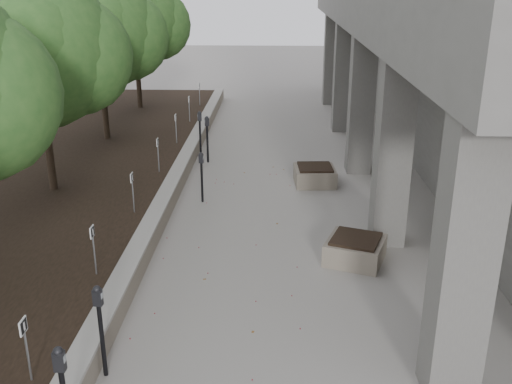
# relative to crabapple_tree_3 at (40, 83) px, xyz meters

# --- Properties ---
(retaining_wall) EXTENTS (0.39, 26.00, 0.50)m
(retaining_wall) POSITION_rel_crabapple_tree_3_xyz_m (2.97, 1.00, -2.87)
(retaining_wall) COLOR gray
(retaining_wall) RESTS_ON ground
(planting_bed) EXTENTS (7.00, 26.00, 0.40)m
(planting_bed) POSITION_rel_crabapple_tree_3_xyz_m (-0.70, 1.00, -2.92)
(planting_bed) COLOR black
(planting_bed) RESTS_ON ground
(crabapple_tree_3) EXTENTS (4.60, 4.00, 5.44)m
(crabapple_tree_3) POSITION_rel_crabapple_tree_3_xyz_m (0.00, 0.00, 0.00)
(crabapple_tree_3) COLOR #2B5721
(crabapple_tree_3) RESTS_ON planting_bed
(crabapple_tree_4) EXTENTS (4.60, 4.00, 5.44)m
(crabapple_tree_4) POSITION_rel_crabapple_tree_3_xyz_m (0.00, 5.00, 0.00)
(crabapple_tree_4) COLOR #2B5721
(crabapple_tree_4) RESTS_ON planting_bed
(crabapple_tree_5) EXTENTS (4.60, 4.00, 5.44)m
(crabapple_tree_5) POSITION_rel_crabapple_tree_3_xyz_m (0.00, 10.00, 0.00)
(crabapple_tree_5) COLOR #2B5721
(crabapple_tree_5) RESTS_ON planting_bed
(parking_sign_2) EXTENTS (0.04, 0.22, 0.96)m
(parking_sign_2) POSITION_rel_crabapple_tree_3_xyz_m (2.45, -7.50, -2.24)
(parking_sign_2) COLOR black
(parking_sign_2) RESTS_ON planting_bed
(parking_sign_3) EXTENTS (0.04, 0.22, 0.96)m
(parking_sign_3) POSITION_rel_crabapple_tree_3_xyz_m (2.45, -4.50, -2.24)
(parking_sign_3) COLOR black
(parking_sign_3) RESTS_ON planting_bed
(parking_sign_4) EXTENTS (0.04, 0.22, 0.96)m
(parking_sign_4) POSITION_rel_crabapple_tree_3_xyz_m (2.45, -1.50, -2.24)
(parking_sign_4) COLOR black
(parking_sign_4) RESTS_ON planting_bed
(parking_sign_5) EXTENTS (0.04, 0.22, 0.96)m
(parking_sign_5) POSITION_rel_crabapple_tree_3_xyz_m (2.45, 1.50, -2.24)
(parking_sign_5) COLOR black
(parking_sign_5) RESTS_ON planting_bed
(parking_sign_6) EXTENTS (0.04, 0.22, 0.96)m
(parking_sign_6) POSITION_rel_crabapple_tree_3_xyz_m (2.45, 4.50, -2.24)
(parking_sign_6) COLOR black
(parking_sign_6) RESTS_ON planting_bed
(parking_sign_7) EXTENTS (0.04, 0.22, 0.96)m
(parking_sign_7) POSITION_rel_crabapple_tree_3_xyz_m (2.45, 7.50, -2.24)
(parking_sign_7) COLOR black
(parking_sign_7) RESTS_ON planting_bed
(parking_sign_8) EXTENTS (0.04, 0.22, 0.96)m
(parking_sign_8) POSITION_rel_crabapple_tree_3_xyz_m (2.45, 10.50, -2.24)
(parking_sign_8) COLOR black
(parking_sign_8) RESTS_ON planting_bed
(parking_meter_2) EXTENTS (0.16, 0.12, 1.50)m
(parking_meter_2) POSITION_rel_crabapple_tree_3_xyz_m (3.25, -6.85, -2.37)
(parking_meter_2) COLOR black
(parking_meter_2) RESTS_ON ground
(parking_meter_3) EXTENTS (0.15, 0.12, 1.35)m
(parking_meter_3) POSITION_rel_crabapple_tree_3_xyz_m (3.82, 0.23, -2.45)
(parking_meter_3) COLOR black
(parking_meter_3) RESTS_ON ground
(parking_meter_4) EXTENTS (0.18, 0.15, 1.49)m
(parking_meter_4) POSITION_rel_crabapple_tree_3_xyz_m (3.57, 3.68, -2.37)
(parking_meter_4) COLOR black
(parking_meter_4) RESTS_ON ground
(parking_meter_5) EXTENTS (0.17, 0.14, 1.49)m
(parking_meter_5) POSITION_rel_crabapple_tree_3_xyz_m (3.25, 4.39, -2.38)
(parking_meter_5) COLOR black
(parking_meter_5) RESTS_ON ground
(planter_front) EXTENTS (1.43, 1.43, 0.52)m
(planter_front) POSITION_rel_crabapple_tree_3_xyz_m (7.39, -3.00, -2.86)
(planter_front) COLOR gray
(planter_front) RESTS_ON ground
(planter_back) EXTENTS (1.19, 1.19, 0.52)m
(planter_back) POSITION_rel_crabapple_tree_3_xyz_m (6.84, 1.76, -2.86)
(planter_back) COLOR gray
(planter_back) RESTS_ON ground
(berry_scatter) EXTENTS (3.30, 14.10, 0.02)m
(berry_scatter) POSITION_rel_crabapple_tree_3_xyz_m (4.70, -3.00, -3.11)
(berry_scatter) COLOR maroon
(berry_scatter) RESTS_ON ground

